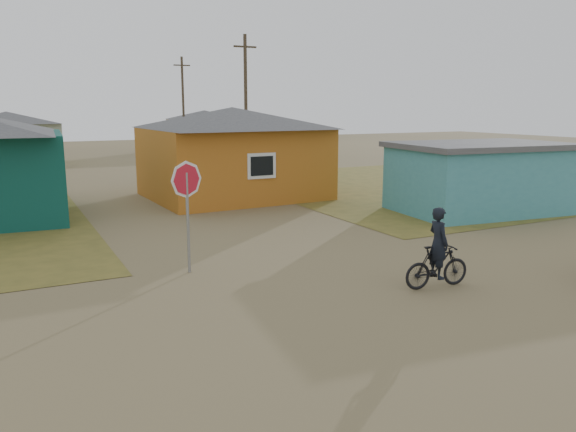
% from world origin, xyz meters
% --- Properties ---
extents(ground, '(120.00, 120.00, 0.00)m').
position_xyz_m(ground, '(0.00, 0.00, 0.00)').
color(ground, olive).
extents(grass_ne, '(20.00, 18.00, 0.00)m').
position_xyz_m(grass_ne, '(14.00, 13.00, 0.01)').
color(grass_ne, olive).
rests_on(grass_ne, ground).
extents(house_yellow, '(7.72, 6.76, 3.90)m').
position_xyz_m(house_yellow, '(2.50, 14.00, 2.00)').
color(house_yellow, '#B5661B').
rests_on(house_yellow, ground).
extents(shed_turquoise, '(6.71, 4.93, 2.60)m').
position_xyz_m(shed_turquoise, '(9.50, 6.50, 1.31)').
color(shed_turquoise, teal).
rests_on(shed_turquoise, ground).
extents(house_pale_west, '(7.04, 6.15, 3.60)m').
position_xyz_m(house_pale_west, '(-6.00, 34.00, 1.86)').
color(house_pale_west, '#ABB89E').
rests_on(house_pale_west, ground).
extents(house_beige_east, '(6.95, 6.05, 3.60)m').
position_xyz_m(house_beige_east, '(10.00, 40.00, 1.86)').
color(house_beige_east, tan).
rests_on(house_beige_east, ground).
extents(utility_pole_near, '(1.40, 0.20, 8.00)m').
position_xyz_m(utility_pole_near, '(6.50, 22.00, 4.14)').
color(utility_pole_near, '#443829').
rests_on(utility_pole_near, ground).
extents(utility_pole_far, '(1.40, 0.20, 8.00)m').
position_xyz_m(utility_pole_far, '(7.50, 38.00, 4.14)').
color(utility_pole_far, '#443829').
rests_on(utility_pole_far, ground).
extents(stop_sign, '(0.88, 0.07, 2.69)m').
position_xyz_m(stop_sign, '(-2.70, 3.71, 1.96)').
color(stop_sign, gray).
rests_on(stop_sign, ground).
extents(cyclist, '(1.63, 0.62, 1.80)m').
position_xyz_m(cyclist, '(1.80, 0.12, 0.66)').
color(cyclist, black).
rests_on(cyclist, ground).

